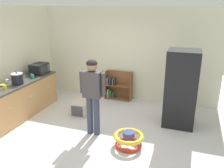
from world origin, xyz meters
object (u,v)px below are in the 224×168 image
at_px(refrigerator, 181,89).
at_px(standing_person, 93,90).
at_px(crock_pot, 17,79).
at_px(kitchen_counter, 21,99).
at_px(blue_cup, 32,75).
at_px(baby_walker, 129,139).
at_px(bookshelf, 117,87).
at_px(white_cup, 7,81).
at_px(pet_carrier, 82,107).
at_px(microwave, 39,69).
at_px(amber_bottle, 16,77).
at_px(yellow_cup, 5,87).
at_px(green_cup, 33,77).
at_px(banana_bunch, 2,85).

distance_m(refrigerator, standing_person, 2.04).
relative_size(standing_person, crock_pot, 5.63).
height_order(kitchen_counter, blue_cup, blue_cup).
bearing_deg(baby_walker, bookshelf, 113.23).
relative_size(baby_walker, blue_cup, 6.36).
bearing_deg(white_cup, bookshelf, 44.13).
bearing_deg(bookshelf, refrigerator, -29.39).
xyz_separation_m(pet_carrier, microwave, (-1.39, 0.25, 0.86)).
distance_m(refrigerator, blue_cup, 3.81).
bearing_deg(white_cup, crock_pot, 5.73).
xyz_separation_m(baby_walker, amber_bottle, (-3.09, 0.55, 0.84)).
height_order(bookshelf, yellow_cup, yellow_cup).
bearing_deg(bookshelf, amber_bottle, -138.78).
bearing_deg(kitchen_counter, white_cup, -136.05).
relative_size(kitchen_counter, white_cup, 24.21).
bearing_deg(white_cup, yellow_cup, -54.41).
distance_m(bookshelf, microwave, 2.30).
bearing_deg(white_cup, refrigerator, 14.10).
xyz_separation_m(refrigerator, microwave, (-3.81, -0.01, 0.15)).
distance_m(amber_bottle, yellow_cup, 0.65).
relative_size(microwave, white_cup, 5.05).
distance_m(refrigerator, yellow_cup, 4.00).
bearing_deg(green_cup, banana_bunch, -110.80).
distance_m(pet_carrier, green_cup, 1.51).
bearing_deg(green_cup, standing_person, -17.33).
bearing_deg(pet_carrier, standing_person, -49.90).
relative_size(crock_pot, green_cup, 3.11).
relative_size(standing_person, pet_carrier, 3.01).
height_order(baby_walker, green_cup, green_cup).
relative_size(refrigerator, pet_carrier, 3.22).
bearing_deg(pet_carrier, baby_walker, -34.04).
bearing_deg(blue_cup, kitchen_counter, -95.30).
xyz_separation_m(refrigerator, pet_carrier, (-2.42, -0.26, -0.71)).
bearing_deg(microwave, yellow_cup, -87.79).
distance_m(bookshelf, amber_bottle, 2.83).
bearing_deg(green_cup, refrigerator, 7.23).
relative_size(kitchen_counter, crock_pot, 7.79).
relative_size(standing_person, yellow_cup, 17.51).
bearing_deg(green_cup, blue_cup, 136.44).
height_order(microwave, crock_pot, crock_pot).
relative_size(baby_walker, microwave, 1.26).
bearing_deg(yellow_cup, banana_bunch, 145.27).
xyz_separation_m(crock_pot, banana_bunch, (-0.25, -0.24, -0.11)).
bearing_deg(pet_carrier, refrigerator, 6.10).
xyz_separation_m(baby_walker, blue_cup, (-2.92, 0.92, 0.79)).
bearing_deg(baby_walker, blue_cup, 162.47).
bearing_deg(standing_person, crock_pot, 177.02).
xyz_separation_m(bookshelf, microwave, (-1.93, -1.07, 0.67)).
bearing_deg(baby_walker, kitchen_counter, 170.77).
xyz_separation_m(bookshelf, amber_bottle, (-2.08, -1.82, 0.62)).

